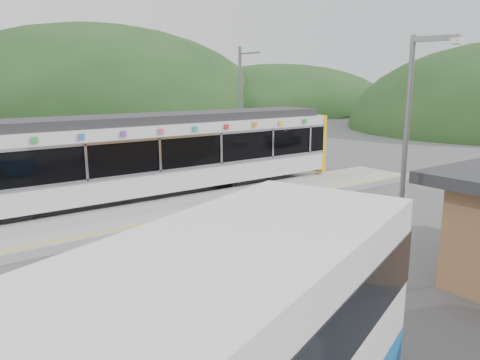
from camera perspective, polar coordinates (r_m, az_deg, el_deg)
ground at (r=15.99m, az=-1.77°, el=-6.85°), size 120.00×120.00×0.00m
hills at (r=23.67m, az=3.20°, el=-0.63°), size 146.00×149.00×26.00m
platform at (r=18.63m, az=-7.60°, el=-3.73°), size 26.00×3.20×0.30m
yellow_line at (r=17.50m, az=-5.53°, el=-4.18°), size 26.00×0.10×0.01m
train at (r=20.35m, az=-12.84°, el=2.94°), size 20.44×3.01×3.74m
catenary_mast_east at (r=26.21m, az=0.04°, el=8.68°), size 0.18×1.80×7.00m
lamp_post at (r=11.53m, az=20.03°, el=3.87°), size 0.38×1.11×6.16m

